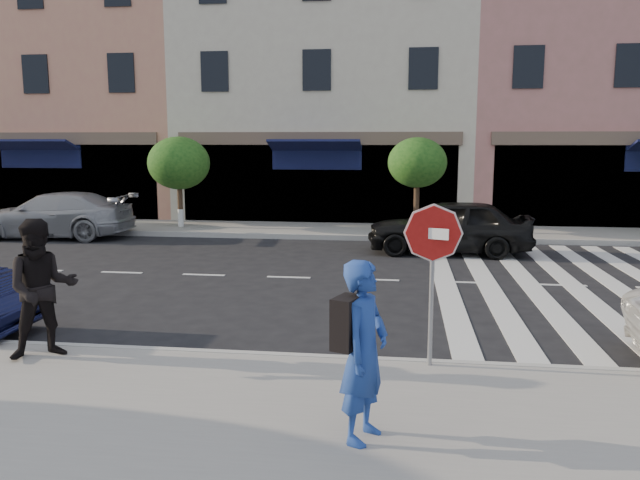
{
  "coord_description": "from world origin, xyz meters",
  "views": [
    {
      "loc": [
        2.5,
        -9.66,
        3.09
      ],
      "look_at": [
        1.14,
        0.79,
        1.4
      ],
      "focal_mm": 35.0,
      "sensor_mm": 36.0,
      "label": 1
    }
  ],
  "objects_px": {
    "car_far_mid": "(449,226)",
    "walker": "(42,289)",
    "car_far_left": "(54,215)",
    "stop_sign": "(433,247)",
    "photographer": "(364,351)"
  },
  "relations": [
    {
      "from": "car_far_mid",
      "to": "walker",
      "type": "bearing_deg",
      "value": -30.8
    },
    {
      "from": "car_far_left",
      "to": "stop_sign",
      "type": "bearing_deg",
      "value": 44.45
    },
    {
      "from": "stop_sign",
      "to": "car_far_mid",
      "type": "bearing_deg",
      "value": 104.8
    },
    {
      "from": "car_far_left",
      "to": "car_far_mid",
      "type": "distance_m",
      "value": 12.37
    },
    {
      "from": "stop_sign",
      "to": "walker",
      "type": "height_order",
      "value": "stop_sign"
    },
    {
      "from": "stop_sign",
      "to": "photographer",
      "type": "height_order",
      "value": "stop_sign"
    },
    {
      "from": "car_far_mid",
      "to": "photographer",
      "type": "bearing_deg",
      "value": -6.49
    },
    {
      "from": "photographer",
      "to": "car_far_left",
      "type": "relative_size",
      "value": 0.36
    },
    {
      "from": "photographer",
      "to": "car_far_mid",
      "type": "height_order",
      "value": "photographer"
    },
    {
      "from": "photographer",
      "to": "walker",
      "type": "height_order",
      "value": "walker"
    },
    {
      "from": "photographer",
      "to": "stop_sign",
      "type": "bearing_deg",
      "value": 1.67
    },
    {
      "from": "photographer",
      "to": "car_far_mid",
      "type": "distance_m",
      "value": 11.54
    },
    {
      "from": "stop_sign",
      "to": "walker",
      "type": "bearing_deg",
      "value": -155.98
    },
    {
      "from": "stop_sign",
      "to": "car_far_mid",
      "type": "distance_m",
      "value": 9.36
    },
    {
      "from": "walker",
      "to": "car_far_mid",
      "type": "bearing_deg",
      "value": 24.08
    }
  ]
}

